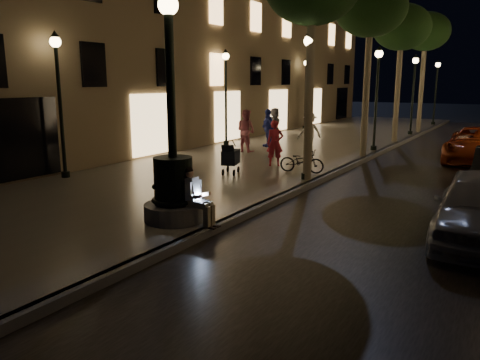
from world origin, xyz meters
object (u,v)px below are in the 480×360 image
Objects in this scene: lamp_curb_b at (377,85)px; tree_second at (371,9)px; lamp_left_a at (59,87)px; lamp_left_b at (226,85)px; tree_third at (402,28)px; lamp_curb_a at (308,87)px; pedestrian_pink at (246,131)px; lamp_curb_d at (436,84)px; pedestrian_red at (275,143)px; bicycle at (302,161)px; pedestrian_white at (310,132)px; tree_far at (426,32)px; lamp_curb_c at (414,84)px; car_third at (478,145)px; lamp_left_c at (306,84)px; fountain_lamppost at (173,178)px; seated_man_laptop at (195,194)px; stroller at (231,157)px; pedestrian_blue at (268,128)px; pedestrian_dark at (275,124)px.

tree_second is at bearing -87.14° from lamp_curb_b.
lamp_left_b is at bearing 90.00° from lamp_left_a.
tree_third is at bearing 90.00° from lamp_curb_b.
lamp_curb_a is 2.46× the size of pedestrian_pink.
pedestrian_red is at bearing -95.27° from lamp_curb_d.
lamp_curb_b is (0.00, 8.00, 0.00)m from lamp_curb_a.
pedestrian_white is at bearing 11.00° from bicycle.
lamp_curb_c is (-0.08, -2.00, -3.20)m from tree_far.
lamp_curb_a is 2.74× the size of pedestrian_red.
lamp_left_a is at bearing 117.89° from bicycle.
lamp_curb_c reaches higher than car_third.
tree_second is 1.54× the size of lamp_left_c.
fountain_lamppost reaches higher than lamp_curb_a.
lamp_left_a reaches higher than pedestrian_pink.
seated_man_laptop is 0.68× the size of pedestrian_pink.
pedestrian_white is (-2.54, -17.80, -2.14)m from lamp_curb_d.
tree_second is 12.00m from tree_far.
lamp_curb_c is at bearing 63.11° from stroller.
tree_far is 4.17× the size of pedestrian_white.
fountain_lamppost is at bearing 169.52° from bicycle.
lamp_curb_a reaches higher than pedestrian_white.
bicycle is at bearing -91.46° from lamp_curb_d.
seated_man_laptop is 0.27× the size of lamp_curb_b.
stroller is at bearing -101.76° from tree_third.
lamp_curb_a is 0.90× the size of car_third.
lamp_curb_a is 6.87m from pedestrian_pink.
lamp_curb_a is (0.70, 6.00, 2.02)m from fountain_lamppost.
fountain_lamppost is 1.08× the size of lamp_left_a.
bicycle is (4.30, -5.45, -0.52)m from pedestrian_blue.
tree_second is at bearing 49.59° from stroller.
lamp_curb_b reaches higher than pedestrian_white.
lamp_left_a is at bearing 162.65° from fountain_lamppost.
lamp_curb_d is 0.90× the size of car_third.
pedestrian_white is at bearing -144.65° from lamp_curb_b.
pedestrian_pink is at bearing -37.27° from lamp_left_b.
pedestrian_pink reaches higher than bicycle.
pedestrian_pink is (-4.99, -13.66, -5.25)m from tree_far.
pedestrian_pink is (-4.83, 10.34, 0.28)m from seated_man_laptop.
tree_third is at bearing 66.07° from lamp_left_a.
pedestrian_pink is at bearing 75.31° from lamp_left_a.
lamp_left_b is at bearing 107.08° from pedestrian_red.
seated_man_laptop is at bearing -90.40° from tree_far.
lamp_curb_a is at bearing -40.20° from lamp_left_b.
lamp_curb_b is 8.00m from lamp_curb_c.
pedestrian_red is 0.98× the size of pedestrian_dark.
seated_man_laptop is 13.33m from pedestrian_blue.
pedestrian_blue is at bearing 175.03° from tree_second.
lamp_curb_a is (0.00, -12.00, -2.90)m from tree_third.
tree_third reaches higher than fountain_lamppost.
bicycle is at bearing -59.43° from pedestrian_red.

